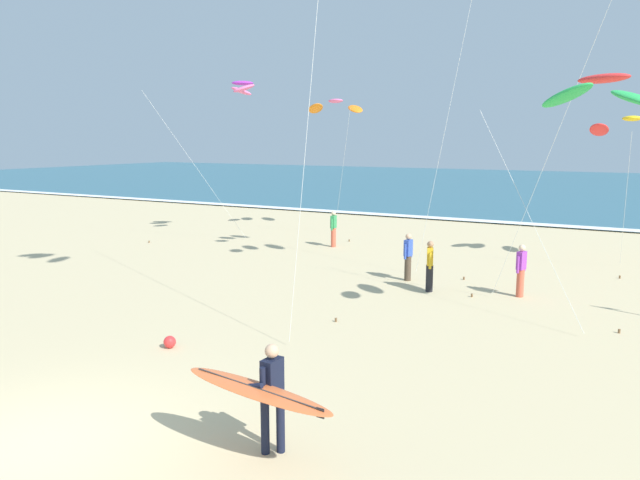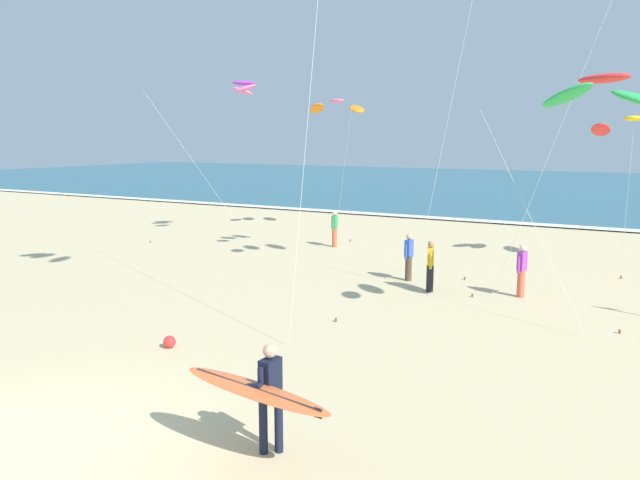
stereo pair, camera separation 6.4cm
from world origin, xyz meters
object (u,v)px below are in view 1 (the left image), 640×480
(kite_arc_rose_close, at_px, (336,106))
(bystander_blue_top, at_px, (408,257))
(kite_arc_scarlet_high, at_px, (602,91))
(beach_ball, at_px, (170,342))
(bystander_yellow_top, at_px, (430,266))
(surfer_lead, at_px, (265,391))
(kite_arc_golden_far, at_px, (632,126))
(bystander_purple_top, at_px, (521,270))
(bystander_green_top, at_px, (333,229))
(kite_arc_violet_distant, at_px, (242,88))

(kite_arc_rose_close, height_order, bystander_blue_top, kite_arc_rose_close)
(kite_arc_scarlet_high, distance_m, beach_ball, 11.19)
(bystander_yellow_top, bearing_deg, bystander_blue_top, 136.03)
(surfer_lead, relative_size, beach_ball, 9.16)
(kite_arc_rose_close, bearing_deg, kite_arc_golden_far, -9.83)
(bystander_blue_top, bearing_deg, bystander_yellow_top, -43.97)
(bystander_purple_top, bearing_deg, kite_arc_rose_close, 140.97)
(kite_arc_golden_far, xyz_separation_m, kite_arc_rose_close, (-13.14, 2.28, 1.14))
(bystander_green_top, distance_m, bystander_purple_top, 10.06)
(bystander_green_top, height_order, beach_ball, bystander_green_top)
(bystander_green_top, height_order, bystander_blue_top, same)
(kite_arc_violet_distant, bearing_deg, kite_arc_golden_far, 6.75)
(bystander_green_top, relative_size, beach_ball, 5.68)
(kite_arc_scarlet_high, height_order, kite_arc_rose_close, kite_arc_rose_close)
(bystander_blue_top, bearing_deg, kite_arc_violet_distant, 156.55)
(kite_arc_scarlet_high, xyz_separation_m, bystander_purple_top, (-2.07, 3.16, -4.90))
(surfer_lead, xyz_separation_m, bystander_yellow_top, (-1.08, 10.68, -0.24))
(bystander_blue_top, bearing_deg, kite_arc_rose_close, 130.18)
(kite_arc_golden_far, height_order, bystander_blue_top, kite_arc_golden_far)
(kite_arc_scarlet_high, distance_m, bystander_blue_top, 8.35)
(kite_arc_violet_distant, distance_m, bystander_green_top, 7.63)
(kite_arc_violet_distant, bearing_deg, beach_ball, -60.82)
(bystander_green_top, bearing_deg, bystander_yellow_top, -41.67)
(kite_arc_rose_close, bearing_deg, kite_arc_scarlet_high, -42.82)
(kite_arc_golden_far, relative_size, kite_arc_scarlet_high, 0.90)
(bystander_green_top, distance_m, bystander_blue_top, 6.80)
(kite_arc_golden_far, xyz_separation_m, kite_arc_violet_distant, (-15.75, -1.86, 1.82))
(kite_arc_golden_far, distance_m, kite_arc_violet_distant, 15.96)
(surfer_lead, height_order, beach_ball, surfer_lead)
(kite_arc_golden_far, distance_m, bystander_green_top, 12.14)
(kite_arc_rose_close, relative_size, bystander_yellow_top, 4.17)
(kite_arc_scarlet_high, bearing_deg, bystander_blue_top, 148.48)
(surfer_lead, height_order, bystander_blue_top, surfer_lead)
(kite_arc_rose_close, bearing_deg, bystander_purple_top, -39.03)
(surfer_lead, distance_m, bystander_purple_top, 11.47)
(kite_arc_violet_distant, relative_size, bystander_yellow_top, 4.57)
(surfer_lead, relative_size, kite_arc_rose_close, 0.39)
(kite_arc_violet_distant, bearing_deg, kite_arc_scarlet_high, -26.61)
(kite_arc_rose_close, xyz_separation_m, bystander_yellow_top, (8.13, -9.39, -5.46))
(bystander_purple_top, height_order, beach_ball, bystander_purple_top)
(kite_arc_rose_close, bearing_deg, bystander_blue_top, -49.82)
(kite_arc_violet_distant, xyz_separation_m, bystander_green_top, (4.51, 0.30, -6.14))
(surfer_lead, distance_m, kite_arc_scarlet_high, 10.09)
(kite_arc_golden_far, distance_m, bystander_yellow_top, 9.71)
(kite_arc_scarlet_high, xyz_separation_m, bystander_blue_top, (-5.77, 3.54, -4.90))
(kite_arc_violet_distant, distance_m, beach_ball, 16.37)
(kite_arc_rose_close, xyz_separation_m, bystander_green_top, (1.90, -3.84, -5.46))
(kite_arc_scarlet_high, relative_size, kite_arc_violet_distant, 0.84)
(kite_arc_golden_far, relative_size, bystander_green_top, 3.46)
(kite_arc_violet_distant, xyz_separation_m, bystander_blue_top, (9.63, -4.18, -6.14))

